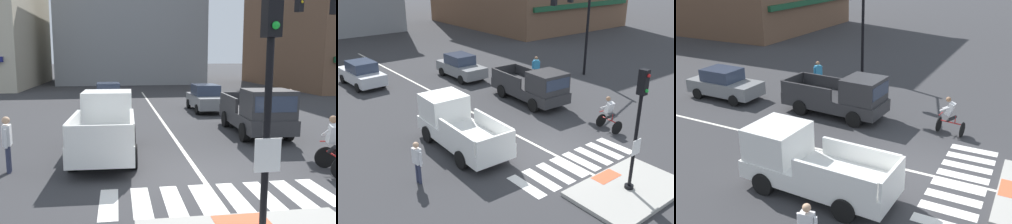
# 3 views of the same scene
# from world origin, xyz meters

# --- Properties ---
(ground_plane) EXTENTS (300.00, 300.00, 0.00)m
(ground_plane) POSITION_xyz_m (0.00, 0.00, 0.00)
(ground_plane) COLOR #333335
(traffic_island) EXTENTS (4.20, 2.67, 0.15)m
(traffic_island) POSITION_xyz_m (0.00, -3.92, 0.07)
(traffic_island) COLOR #A3A099
(traffic_island) RESTS_ON ground
(tactile_pad_front) EXTENTS (1.10, 0.60, 0.01)m
(tactile_pad_front) POSITION_xyz_m (0.00, -2.94, 0.15)
(tactile_pad_front) COLOR #DB5B38
(tactile_pad_front) RESTS_ON traffic_island
(signal_pole) EXTENTS (0.44, 0.38, 4.36)m
(signal_pole) POSITION_xyz_m (0.00, -3.93, 2.78)
(signal_pole) COLOR black
(signal_pole) RESTS_ON traffic_island
(crosswalk_stripe_a) EXTENTS (0.44, 1.80, 0.01)m
(crosswalk_stripe_a) POSITION_xyz_m (-2.64, -1.39, 0.00)
(crosswalk_stripe_a) COLOR silver
(crosswalk_stripe_a) RESTS_ON ground
(crosswalk_stripe_b) EXTENTS (0.44, 1.80, 0.01)m
(crosswalk_stripe_b) POSITION_xyz_m (-1.89, -1.39, 0.00)
(crosswalk_stripe_b) COLOR silver
(crosswalk_stripe_b) RESTS_ON ground
(crosswalk_stripe_c) EXTENTS (0.44, 1.80, 0.01)m
(crosswalk_stripe_c) POSITION_xyz_m (-1.13, -1.39, 0.00)
(crosswalk_stripe_c) COLOR silver
(crosswalk_stripe_c) RESTS_ON ground
(crosswalk_stripe_d) EXTENTS (0.44, 1.80, 0.01)m
(crosswalk_stripe_d) POSITION_xyz_m (-0.38, -1.39, 0.00)
(crosswalk_stripe_d) COLOR silver
(crosswalk_stripe_d) RESTS_ON ground
(crosswalk_stripe_e) EXTENTS (0.44, 1.80, 0.01)m
(crosswalk_stripe_e) POSITION_xyz_m (0.38, -1.39, 0.00)
(crosswalk_stripe_e) COLOR silver
(crosswalk_stripe_e) RESTS_ON ground
(crosswalk_stripe_f) EXTENTS (0.44, 1.80, 0.01)m
(crosswalk_stripe_f) POSITION_xyz_m (1.13, -1.39, 0.00)
(crosswalk_stripe_f) COLOR silver
(crosswalk_stripe_f) RESTS_ON ground
(crosswalk_stripe_g) EXTENTS (0.44, 1.80, 0.01)m
(crosswalk_stripe_g) POSITION_xyz_m (1.89, -1.39, 0.00)
(crosswalk_stripe_g) COLOR silver
(crosswalk_stripe_g) RESTS_ON ground
(crosswalk_stripe_h) EXTENTS (0.44, 1.80, 0.01)m
(crosswalk_stripe_h) POSITION_xyz_m (2.64, -1.39, 0.00)
(crosswalk_stripe_h) COLOR silver
(crosswalk_stripe_h) RESTS_ON ground
(lane_centre_line) EXTENTS (0.14, 28.00, 0.01)m
(lane_centre_line) POSITION_xyz_m (-0.08, 10.00, 0.00)
(lane_centre_line) COLOR silver
(lane_centre_line) RESTS_ON ground
(traffic_light_mast) EXTENTS (5.24, 1.76, 6.39)m
(traffic_light_mast) POSITION_xyz_m (8.76, 6.59, 4.47)
(traffic_light_mast) COLOR black
(traffic_light_mast) RESTS_ON ground
(car_grey_eastbound_far) EXTENTS (1.85, 4.10, 1.64)m
(car_grey_eastbound_far) POSITION_xyz_m (3.04, 11.96, 0.81)
(car_grey_eastbound_far) COLOR slate
(car_grey_eastbound_far) RESTS_ON ground
(car_silver_westbound_distant) EXTENTS (2.01, 4.18, 1.64)m
(car_silver_westbound_distant) POSITION_xyz_m (-3.00, 14.50, 0.81)
(car_silver_westbound_distant) COLOR silver
(car_silver_westbound_distant) RESTS_ON ground
(pickup_truck_white_westbound_near) EXTENTS (2.18, 5.16, 2.08)m
(pickup_truck_white_westbound_near) POSITION_xyz_m (-2.80, 3.05, 0.98)
(pickup_truck_white_westbound_near) COLOR white
(pickup_truck_white_westbound_near) RESTS_ON ground
(pickup_truck_charcoal_eastbound_mid) EXTENTS (2.27, 5.20, 2.08)m
(pickup_truck_charcoal_eastbound_mid) POSITION_xyz_m (3.56, 4.99, 0.98)
(pickup_truck_charcoal_eastbound_mid) COLOR #2D2D30
(pickup_truck_charcoal_eastbound_mid) RESTS_ON ground
(cyclist) EXTENTS (0.80, 1.17, 1.68)m
(cyclist) POSITION_xyz_m (3.79, -0.09, 0.87)
(cyclist) COLOR black
(cyclist) RESTS_ON ground
(pedestrian_at_curb_left) EXTENTS (0.26, 0.55, 1.67)m
(pedestrian_at_curb_left) POSITION_xyz_m (-5.58, 1.30, 0.98)
(pedestrian_at_curb_left) COLOR #2D334C
(pedestrian_at_curb_left) RESTS_ON ground
(pedestrian_waiting_far_side) EXTENTS (0.47, 0.39, 1.67)m
(pedestrian_waiting_far_side) POSITION_xyz_m (6.70, 8.22, 0.98)
(pedestrian_waiting_far_side) COLOR #2D334C
(pedestrian_waiting_far_side) RESTS_ON ground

